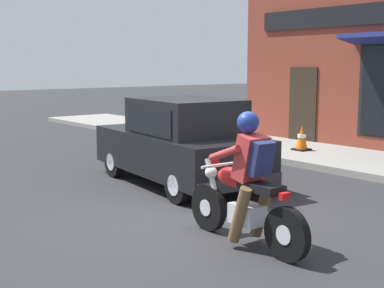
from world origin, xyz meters
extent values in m
plane|color=#2B2B2D|center=(0.00, 0.00, 0.00)|extent=(80.00, 80.00, 0.00)
cube|color=gray|center=(5.34, 3.00, 0.07)|extent=(2.60, 22.00, 0.14)
cube|color=#2D2319|center=(6.62, 3.62, 1.05)|extent=(0.04, 0.90, 2.10)
cylinder|color=black|center=(-0.28, -0.45, 0.31)|extent=(0.13, 0.62, 0.62)
cylinder|color=silver|center=(-0.28, -0.45, 0.31)|extent=(0.13, 0.22, 0.22)
cylinder|color=black|center=(-0.35, -1.85, 0.31)|extent=(0.13, 0.62, 0.62)
cylinder|color=silver|center=(-0.35, -1.85, 0.31)|extent=(0.13, 0.22, 0.22)
cube|color=silver|center=(-0.32, -1.20, 0.39)|extent=(0.30, 0.41, 0.24)
ellipsoid|color=#B21919|center=(-0.30, -0.95, 0.80)|extent=(0.33, 0.54, 0.24)
cube|color=black|center=(-0.33, -1.43, 0.76)|extent=(0.29, 0.57, 0.10)
cylinder|color=silver|center=(-0.28, -0.55, 0.62)|extent=(0.09, 0.33, 0.68)
cylinder|color=silver|center=(-0.29, -0.67, 0.91)|extent=(0.56, 0.07, 0.04)
sphere|color=silver|center=(-0.28, -0.50, 0.79)|extent=(0.16, 0.16, 0.16)
cylinder|color=silver|center=(-0.18, -1.61, 0.29)|extent=(0.11, 0.55, 0.08)
cube|color=red|center=(-0.35, -1.80, 0.73)|extent=(0.12, 0.07, 0.08)
cylinder|color=brown|center=(-0.50, -1.26, 0.43)|extent=(0.16, 0.36, 0.71)
cylinder|color=brown|center=(-0.14, -1.28, 0.43)|extent=(0.16, 0.36, 0.71)
cube|color=#B23333|center=(-0.32, -1.25, 1.08)|extent=(0.36, 0.35, 0.57)
cylinder|color=#B23333|center=(-0.51, -1.00, 1.12)|extent=(0.12, 0.52, 0.26)
cylinder|color=#B23333|center=(-0.11, -1.02, 1.12)|extent=(0.12, 0.52, 0.26)
sphere|color=navy|center=(-0.32, -1.19, 1.49)|extent=(0.26, 0.26, 0.26)
cube|color=navy|center=(-0.33, -1.41, 1.10)|extent=(0.29, 0.25, 0.42)
cylinder|color=black|center=(0.56, 3.27, 0.30)|extent=(0.25, 0.62, 0.60)
cylinder|color=silver|center=(0.56, 3.27, 0.30)|extent=(0.24, 0.35, 0.33)
cylinder|color=black|center=(1.99, 3.09, 0.30)|extent=(0.25, 0.62, 0.60)
cylinder|color=silver|center=(1.99, 3.09, 0.30)|extent=(0.24, 0.35, 0.33)
cylinder|color=black|center=(0.26, 0.89, 0.30)|extent=(0.25, 0.62, 0.60)
cylinder|color=silver|center=(0.26, 0.89, 0.30)|extent=(0.24, 0.35, 0.33)
cylinder|color=black|center=(1.69, 0.71, 0.30)|extent=(0.25, 0.62, 0.60)
cylinder|color=silver|center=(1.69, 0.71, 0.30)|extent=(0.24, 0.35, 0.33)
cube|color=black|center=(1.12, 1.99, 0.60)|extent=(2.08, 3.87, 0.70)
cube|color=black|center=(1.09, 1.74, 1.24)|extent=(1.66, 2.06, 0.66)
cube|color=black|center=(1.20, 2.60, 1.19)|extent=(1.36, 0.51, 0.51)
cube|color=black|center=(0.37, 1.83, 1.22)|extent=(0.22, 1.51, 0.46)
cube|color=black|center=(1.81, 1.65, 1.22)|extent=(0.22, 1.51, 0.46)
cube|color=silver|center=(0.85, 3.90, 0.72)|extent=(0.24, 0.07, 0.14)
cube|color=red|center=(0.39, 0.20, 0.74)|extent=(0.20, 0.06, 0.16)
cube|color=silver|center=(1.86, 3.77, 0.72)|extent=(0.24, 0.07, 0.14)
cube|color=red|center=(1.40, 0.08, 0.74)|extent=(0.20, 0.06, 0.16)
cube|color=#28282B|center=(1.35, 3.80, 0.35)|extent=(1.61, 0.32, 0.20)
cube|color=#28282B|center=(0.90, 0.17, 0.35)|extent=(1.61, 0.32, 0.20)
cube|color=black|center=(5.27, 2.52, 0.16)|extent=(0.36, 0.36, 0.04)
cone|color=orange|center=(5.27, 2.52, 0.46)|extent=(0.28, 0.28, 0.56)
cylinder|color=white|center=(5.27, 2.52, 0.48)|extent=(0.20, 0.20, 0.08)
camera|label=1|loc=(-4.75, -5.56, 2.15)|focal=50.00mm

